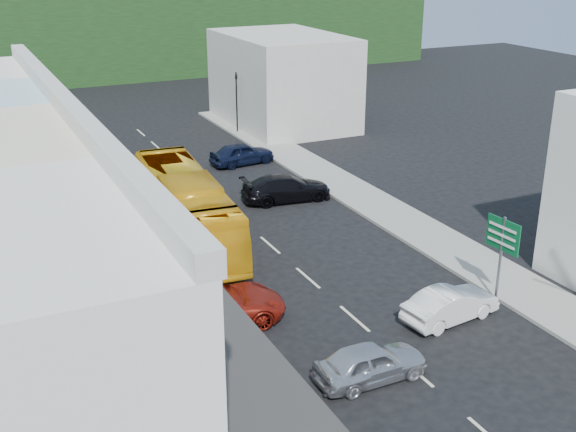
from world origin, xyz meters
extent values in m
plane|color=black|center=(0.00, 0.00, 0.00)|extent=(120.00, 120.00, 0.00)
cube|color=gray|center=(-7.50, 10.00, 0.07)|extent=(3.00, 52.00, 0.15)
cube|color=gray|center=(7.50, 10.00, 0.07)|extent=(3.00, 52.00, 0.15)
cube|color=silver|center=(-12.50, -5.50, 4.00)|extent=(7.00, 9.00, 8.00)
cube|color=#560A0F|center=(-8.40, -5.50, 3.05)|extent=(1.30, 7.65, 0.08)
cube|color=maroon|center=(-8.40, 3.00, 3.05)|extent=(1.30, 6.80, 0.08)
cube|color=#195926|center=(-8.40, 10.00, 3.05)|extent=(1.30, 5.10, 0.08)
cube|color=#560A0F|center=(-8.40, 16.50, 3.05)|extent=(1.30, 5.95, 0.08)
cube|color=#B7B2A8|center=(11.00, 30.00, 3.50)|extent=(8.00, 12.00, 7.00)
cube|color=#183216|center=(0.00, 64.00, 6.00)|extent=(80.00, 24.00, 12.00)
imported|color=yellow|center=(-3.39, 10.42, 1.55)|extent=(3.46, 11.77, 3.10)
imported|color=silver|center=(-1.67, -3.82, 0.70)|extent=(4.41, 1.81, 1.40)
imported|color=silver|center=(3.26, -1.67, 0.70)|extent=(4.59, 2.34, 1.40)
imported|color=maroon|center=(-5.00, 2.02, 0.70)|extent=(4.80, 2.46, 1.40)
imported|color=black|center=(3.47, 13.44, 0.70)|extent=(4.67, 2.32, 1.40)
imported|color=black|center=(3.85, 20.98, 0.70)|extent=(4.57, 2.28, 1.40)
imported|color=black|center=(-2.74, 18.72, 0.70)|extent=(4.60, 2.38, 1.40)
imported|color=black|center=(-7.15, 2.50, 1.00)|extent=(0.54, 0.68, 1.70)
camera|label=1|loc=(-13.04, -21.20, 13.81)|focal=45.00mm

